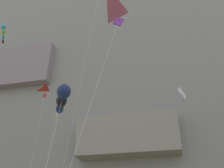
# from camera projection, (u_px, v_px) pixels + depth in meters

# --- Properties ---
(cliff_face) EXTENTS (180.00, 33.28, 79.75)m
(cliff_face) POSITION_uv_depth(u_px,v_px,m) (135.00, 72.00, 65.92)
(cliff_face) COLOR gray
(cliff_face) RESTS_ON ground
(kite_windsock_upper_right) EXTENTS (3.03, 5.59, 32.55)m
(kite_windsock_upper_right) POSITION_uv_depth(u_px,v_px,m) (3.00, 32.00, 42.05)
(kite_windsock_upper_right) COLOR #38B2D1
(kite_windsock_upper_right) RESTS_ON ground
(kite_diamond_front_field) EXTENTS (1.41, 5.37, 22.19)m
(kite_diamond_front_field) POSITION_uv_depth(u_px,v_px,m) (182.00, 97.00, 36.57)
(kite_diamond_front_field) COLOR white
(kite_diamond_front_field) RESTS_ON ground
(kite_delta_far_left) EXTENTS (3.49, 3.69, 12.69)m
(kite_delta_far_left) POSITION_uv_depth(u_px,v_px,m) (128.00, 23.00, 12.73)
(kite_delta_far_left) COLOR pink
(kite_delta_far_left) RESTS_ON ground
(kite_windsock_high_left) EXTENTS (2.19, 5.41, 9.14)m
(kite_windsock_high_left) POSITION_uv_depth(u_px,v_px,m) (62.00, 100.00, 12.31)
(kite_windsock_high_left) COLOR navy
(kite_windsock_high_left) RESTS_ON ground
(kite_delta_upper_left) EXTENTS (2.02, 4.86, 17.97)m
(kite_delta_upper_left) POSITION_uv_depth(u_px,v_px,m) (48.00, 98.00, 30.54)
(kite_delta_upper_left) COLOR red
(kite_delta_upper_left) RESTS_ON ground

